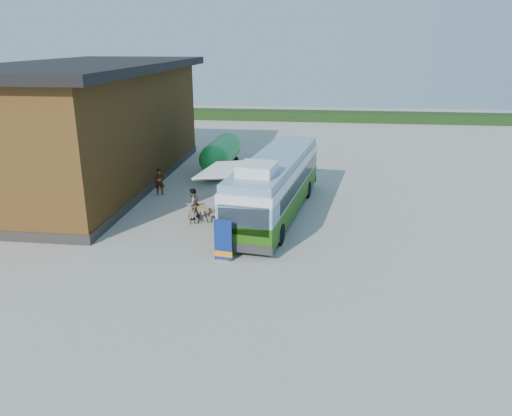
# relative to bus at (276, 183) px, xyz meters

# --- Properties ---
(ground) EXTENTS (100.00, 100.00, 0.00)m
(ground) POSITION_rel_bus_xyz_m (-1.42, -5.14, -1.73)
(ground) COLOR #BCB7AD
(ground) RESTS_ON ground
(barn) EXTENTS (9.60, 21.20, 7.50)m
(barn) POSITION_rel_bus_xyz_m (-11.92, 4.86, 1.86)
(barn) COLOR brown
(barn) RESTS_ON ground
(hedge) EXTENTS (40.00, 3.00, 1.00)m
(hedge) POSITION_rel_bus_xyz_m (6.58, 32.86, -1.23)
(hedge) COLOR #264419
(hedge) RESTS_ON ground
(bus) EXTENTS (4.17, 12.03, 3.62)m
(bus) POSITION_rel_bus_xyz_m (0.00, 0.00, 0.00)
(bus) COLOR #386D12
(bus) RESTS_ON ground
(awning) EXTENTS (2.90, 4.11, 0.49)m
(awning) POSITION_rel_bus_xyz_m (-2.38, -0.28, 0.92)
(awning) COLOR white
(awning) RESTS_ON ground
(banner) EXTENTS (0.79, 0.26, 1.81)m
(banner) POSITION_rel_bus_xyz_m (-1.66, -5.97, -0.99)
(banner) COLOR navy
(banner) RESTS_ON ground
(picnic_table) EXTENTS (1.58, 1.49, 0.72)m
(picnic_table) POSITION_rel_bus_xyz_m (-3.65, -1.30, -1.19)
(picnic_table) COLOR tan
(picnic_table) RESTS_ON ground
(person_a) EXTENTS (0.66, 0.53, 1.58)m
(person_a) POSITION_rel_bus_xyz_m (-7.12, 2.77, -0.94)
(person_a) COLOR #999999
(person_a) RESTS_ON ground
(person_b) EXTENTS (0.95, 1.00, 1.64)m
(person_b) POSITION_rel_bus_xyz_m (-4.14, -1.19, -0.91)
(person_b) COLOR #999999
(person_b) RESTS_ON ground
(slurry_tanker) EXTENTS (2.04, 6.62, 2.44)m
(slurry_tanker) POSITION_rel_bus_xyz_m (-4.43, 8.12, -0.32)
(slurry_tanker) COLOR green
(slurry_tanker) RESTS_ON ground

